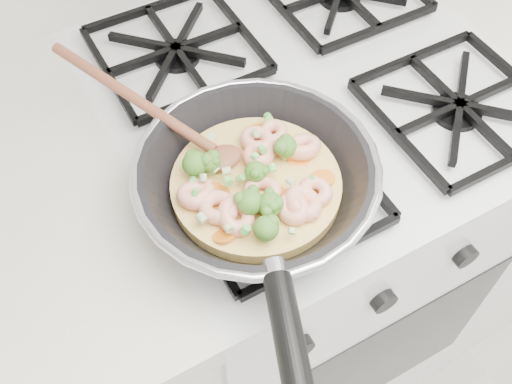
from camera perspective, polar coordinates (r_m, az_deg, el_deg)
stove at (r=1.25m, az=3.79°, el=-4.43°), size 0.60×0.60×0.92m
skillet at (r=0.71m, az=-0.05°, el=0.88°), size 0.30×0.60×0.09m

